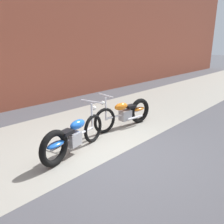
# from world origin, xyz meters

# --- Properties ---
(ground_plane) EXTENTS (80.00, 80.00, 0.00)m
(ground_plane) POSITION_xyz_m (0.00, 0.00, 0.00)
(ground_plane) COLOR #47474C
(sidewalk_slab) EXTENTS (36.00, 3.50, 0.01)m
(sidewalk_slab) POSITION_xyz_m (0.00, 1.75, 0.00)
(sidewalk_slab) COLOR gray
(sidewalk_slab) RESTS_ON ground
(motorcycle_blue) EXTENTS (1.98, 0.70, 1.03)m
(motorcycle_blue) POSITION_xyz_m (-0.67, 0.74, 0.40)
(motorcycle_blue) COLOR black
(motorcycle_blue) RESTS_ON ground
(motorcycle_orange) EXTENTS (2.00, 0.63, 1.03)m
(motorcycle_orange) POSITION_xyz_m (1.50, 1.00, 0.40)
(motorcycle_orange) COLOR black
(motorcycle_orange) RESTS_ON ground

